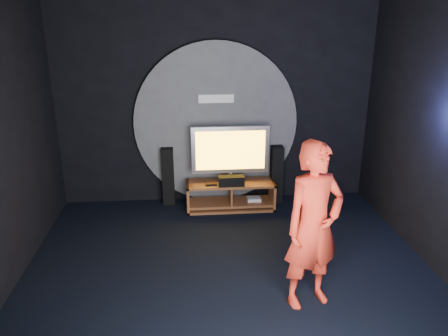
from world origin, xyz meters
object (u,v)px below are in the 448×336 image
at_px(media_console, 231,197).
at_px(tower_speaker_left, 168,176).
at_px(tv, 230,152).
at_px(player, 314,226).
at_px(subwoofer, 324,195).
at_px(tower_speaker_right, 276,174).

relative_size(media_console, tower_speaker_left, 1.47).
distance_m(tv, player, 2.61).
xyz_separation_m(media_console, subwoofer, (1.52, -0.01, -0.02)).
bearing_deg(player, tower_speaker_left, 102.02).
bearing_deg(subwoofer, tower_speaker_left, 172.89).
height_order(tower_speaker_left, player, player).
xyz_separation_m(media_console, tower_speaker_right, (0.77, 0.22, 0.28)).
bearing_deg(tv, tower_speaker_right, 11.41).
xyz_separation_m(tower_speaker_left, player, (1.60, -2.77, 0.43)).
xyz_separation_m(tv, player, (0.61, -2.53, -0.03)).
relative_size(media_console, tower_speaker_right, 1.47).
relative_size(tower_speaker_left, tower_speaker_right, 1.00).
height_order(tv, player, player).
xyz_separation_m(tower_speaker_right, subwoofer, (0.75, -0.24, -0.30)).
bearing_deg(media_console, tv, 96.03).
bearing_deg(media_console, tower_speaker_right, 16.20).
height_order(tower_speaker_left, subwoofer, tower_speaker_left).
distance_m(tower_speaker_right, subwoofer, 0.84).
bearing_deg(tv, player, -76.49).
bearing_deg(media_console, subwoofer, -0.53).
xyz_separation_m(tv, tower_speaker_right, (0.78, 0.16, -0.46)).
xyz_separation_m(subwoofer, player, (-0.92, -2.45, 0.73)).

